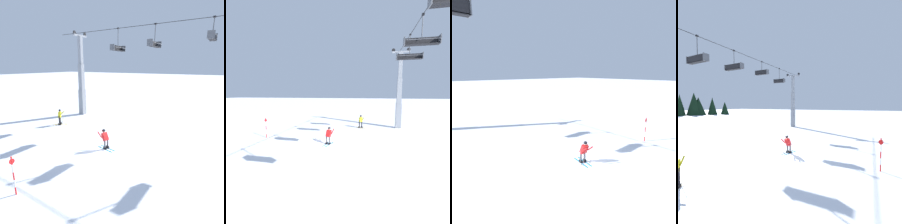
% 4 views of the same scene
% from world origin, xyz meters
% --- Properties ---
extents(ground_plane, '(260.00, 260.00, 0.00)m').
position_xyz_m(ground_plane, '(0.00, 0.00, 0.00)').
color(ground_plane, white).
extents(skier_carving_main, '(1.65, 0.86, 1.69)m').
position_xyz_m(skier_carving_main, '(0.47, 0.56, 0.91)').
color(skier_carving_main, '#198CCC').
rests_on(skier_carving_main, ground_plane).
extents(lift_tower_far, '(0.69, 2.86, 10.37)m').
position_xyz_m(lift_tower_far, '(16.21, 7.80, 4.38)').
color(lift_tower_far, gray).
rests_on(lift_tower_far, ground_plane).
extents(haul_cable, '(30.44, 0.05, 0.05)m').
position_xyz_m(haul_cable, '(3.99, 7.80, 10.21)').
color(haul_cable, black).
extents(chairlift_seat_nearest, '(0.61, 2.40, 2.38)m').
position_xyz_m(chairlift_seat_nearest, '(-2.83, 7.80, 8.22)').
color(chairlift_seat_nearest, black).
extents(chairlift_seat_second, '(0.61, 2.43, 2.17)m').
position_xyz_m(chairlift_seat_second, '(1.32, 7.80, 8.42)').
color(chairlift_seat_second, black).
extents(chairlift_seat_middle, '(0.61, 2.02, 1.85)m').
position_xyz_m(chairlift_seat_middle, '(6.32, 7.80, 8.72)').
color(chairlift_seat_middle, black).
extents(chairlift_seat_fourth, '(0.61, 1.94, 2.38)m').
position_xyz_m(chairlift_seat_fourth, '(11.00, 7.80, 8.24)').
color(chairlift_seat_fourth, black).
extents(trail_marker_pole, '(0.07, 0.28, 2.10)m').
position_xyz_m(trail_marker_pole, '(-0.18, -6.41, 1.13)').
color(trail_marker_pole, red).
rests_on(trail_marker_pole, ground_plane).
extents(tree_line_ridge, '(24.59, 14.70, 9.55)m').
position_xyz_m(tree_line_ridge, '(29.12, 60.53, 4.15)').
color(tree_line_ridge, black).
rests_on(tree_line_ridge, ground_plane).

